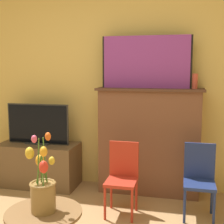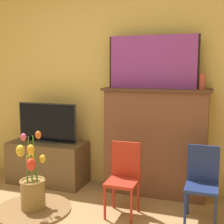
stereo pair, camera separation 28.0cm
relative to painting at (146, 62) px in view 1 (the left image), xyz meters
The scene contains 9 objects.
wall_back 0.46m from the painting, 156.09° to the left, with size 8.00×0.06×2.70m.
fireplace_mantel 0.87m from the painting, ahead, with size 1.17×0.35×1.20m.
painting is the anchor object (origin of this frame).
mantel_candle 0.56m from the painting, ahead, with size 0.06×0.06×0.16m.
tv_stand 1.77m from the painting, behind, with size 0.95×0.45×0.51m.
tv_monitor 1.47m from the painting, behind, with size 0.77×0.12×0.48m.
chair_red 1.25m from the painting, 103.47° to the right, with size 0.29×0.29×0.70m.
chair_blue 1.33m from the painting, 39.68° to the right, with size 0.29×0.29×0.70m.
vase_tulips 1.91m from the painting, 105.80° to the right, with size 0.20×0.23×0.53m.
Camera 1 is at (0.83, -1.50, 1.41)m, focal length 50.00 mm.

